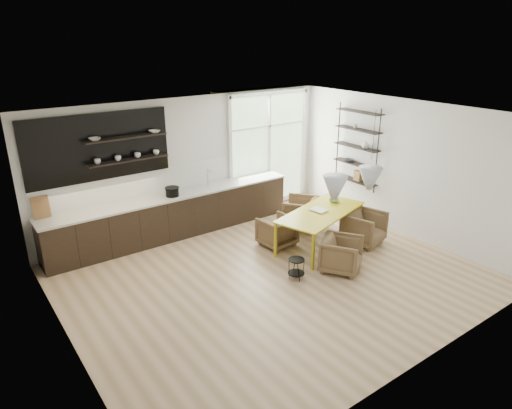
% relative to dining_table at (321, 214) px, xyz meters
% --- Properties ---
extents(room, '(7.02, 6.01, 2.91)m').
position_rel_dining_table_xyz_m(room, '(-0.99, 0.66, 0.75)').
color(room, '#D2AC88').
rests_on(room, ground).
extents(kitchen_run, '(5.54, 0.69, 2.75)m').
position_rel_dining_table_xyz_m(kitchen_run, '(-2.27, 2.26, -0.11)').
color(kitchen_run, black).
rests_on(kitchen_run, ground).
extents(right_shelving, '(0.26, 1.22, 1.90)m').
position_rel_dining_table_xyz_m(right_shelving, '(1.78, 0.74, 0.94)').
color(right_shelving, black).
rests_on(right_shelving, ground).
extents(dining_table, '(2.27, 1.50, 0.76)m').
position_rel_dining_table_xyz_m(dining_table, '(0.00, 0.00, 0.00)').
color(dining_table, gold).
rests_on(dining_table, ground).
extents(armchair_back_left, '(0.71, 0.73, 0.61)m').
position_rel_dining_table_xyz_m(armchair_back_left, '(-0.70, 0.55, -0.40)').
color(armchair_back_left, brown).
rests_on(armchair_back_left, ground).
extents(armchair_back_right, '(1.07, 1.08, 0.71)m').
position_rel_dining_table_xyz_m(armchair_back_right, '(0.31, 0.94, -0.36)').
color(armchair_back_right, brown).
rests_on(armchair_back_right, ground).
extents(armchair_front_left, '(0.97, 0.97, 0.65)m').
position_rel_dining_table_xyz_m(armchair_front_left, '(-0.40, -1.00, -0.39)').
color(armchair_front_left, brown).
rests_on(armchair_front_left, ground).
extents(armchair_front_right, '(0.93, 0.95, 0.70)m').
position_rel_dining_table_xyz_m(armchair_front_right, '(0.82, -0.45, -0.36)').
color(armchair_front_right, brown).
rests_on(armchair_front_right, ground).
extents(wire_stool, '(0.30, 0.30, 0.39)m').
position_rel_dining_table_xyz_m(wire_stool, '(-1.28, -0.75, -0.46)').
color(wire_stool, black).
rests_on(wire_stool, ground).
extents(table_book, '(0.29, 0.36, 0.03)m').
position_rel_dining_table_xyz_m(table_book, '(-0.14, 0.04, 0.07)').
color(table_book, white).
rests_on(table_book, dining_table).
extents(table_bowl, '(0.24, 0.24, 0.07)m').
position_rel_dining_table_xyz_m(table_bowl, '(0.60, 0.24, 0.08)').
color(table_bowl, '#5E8656').
rests_on(table_bowl, dining_table).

